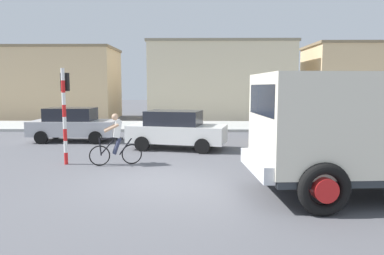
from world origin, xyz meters
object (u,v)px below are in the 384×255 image
at_px(car_white_mid, 316,127).
at_px(car_far_side, 176,130).
at_px(truck_foreground, 369,126).
at_px(cyclist, 116,139).
at_px(car_red_near, 74,124).
at_px(traffic_light_pole, 65,103).

height_order(car_white_mid, car_far_side, same).
distance_m(truck_foreground, cyclist, 7.50).
height_order(cyclist, car_far_side, cyclist).
bearing_deg(car_far_side, car_red_near, 158.33).
height_order(traffic_light_pole, car_white_mid, traffic_light_pole).
relative_size(traffic_light_pole, car_white_mid, 0.77).
bearing_deg(truck_foreground, car_far_side, 127.63).
height_order(truck_foreground, car_far_side, truck_foreground).
height_order(truck_foreground, car_red_near, truck_foreground).
relative_size(car_white_mid, car_far_side, 0.97).
relative_size(traffic_light_pole, car_red_near, 0.80).
height_order(truck_foreground, traffic_light_pole, traffic_light_pole).
xyz_separation_m(car_red_near, car_far_side, (5.01, -1.99, 0.00)).
bearing_deg(truck_foreground, car_red_near, 139.90).
distance_m(traffic_light_pole, car_far_side, 4.78).
distance_m(traffic_light_pole, car_red_near, 5.31).
height_order(traffic_light_pole, car_red_near, traffic_light_pole).
xyz_separation_m(truck_foreground, cyclist, (-6.72, 3.24, -0.80)).
bearing_deg(car_far_side, cyclist, -120.39).
relative_size(cyclist, car_far_side, 0.40).
height_order(cyclist, traffic_light_pole, traffic_light_pole).
bearing_deg(truck_foreground, traffic_light_pole, 158.08).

